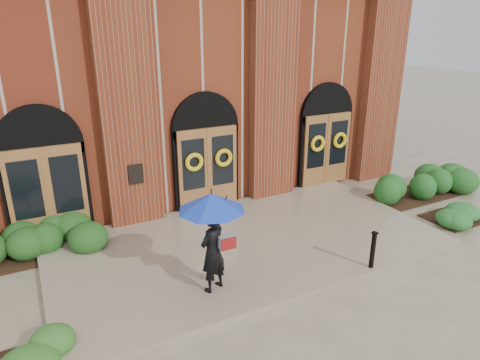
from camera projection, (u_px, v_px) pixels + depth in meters
ground at (250, 248)px, 11.22m from camera, size 90.00×90.00×0.00m
landing at (248, 243)px, 11.32m from camera, size 10.00×5.30×0.15m
church_building at (147, 77)px, 17.34m from camera, size 16.20×12.53×7.00m
man_with_umbrella at (212, 224)px, 8.70m from camera, size 1.82×1.82×2.22m
metal_post at (373, 249)px, 9.88m from camera, size 0.14×0.14×0.92m
hedge_wall_left at (23, 244)px, 10.64m from camera, size 3.00×1.20×0.77m
hedge_wall_right at (420, 183)px, 14.56m from camera, size 3.25×1.30×0.83m
hedge_front_left at (44, 355)px, 7.26m from camera, size 1.39×1.19×0.49m
hedge_front_right at (453, 212)px, 12.78m from camera, size 1.33×1.14×0.47m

